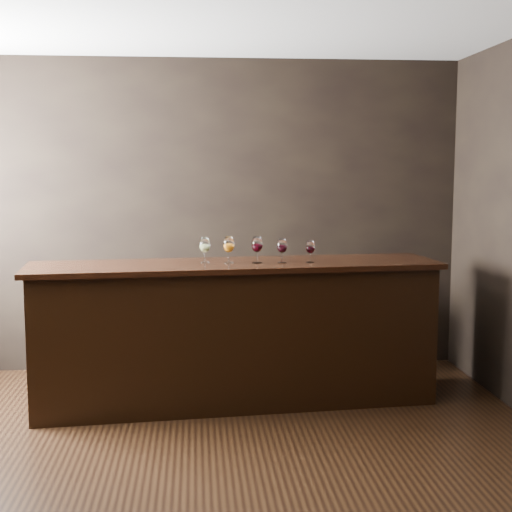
{
  "coord_description": "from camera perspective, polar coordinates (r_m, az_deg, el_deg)",
  "views": [
    {
      "loc": [
        0.1,
        -4.22,
        1.82
      ],
      "look_at": [
        0.56,
        1.19,
        1.16
      ],
      "focal_mm": 50.0,
      "sensor_mm": 36.0,
      "label": 1
    }
  ],
  "objects": [
    {
      "name": "glass_red_a",
      "position": [
        5.44,
        0.09,
        0.89
      ],
      "size": [
        0.09,
        0.09,
        0.2
      ],
      "color": "white",
      "rests_on": "bar_top"
    },
    {
      "name": "back_bar_shelf",
      "position": [
        6.4,
        -5.29,
        -5.48
      ],
      "size": [
        2.46,
        0.4,
        0.89
      ],
      "primitive_type": "cube",
      "color": "black",
      "rests_on": "ground"
    },
    {
      "name": "bar_top",
      "position": [
        5.47,
        -1.66,
        -0.75
      ],
      "size": [
        3.2,
        1.01,
        0.04
      ],
      "primitive_type": "cube",
      "rotation": [
        0.0,
        0.0,
        0.09
      ],
      "color": "black",
      "rests_on": "bar_counter"
    },
    {
      "name": "ground",
      "position": [
        4.6,
        -5.98,
        -16.41
      ],
      "size": [
        5.0,
        5.0,
        0.0
      ],
      "primitive_type": "plane",
      "color": "black",
      "rests_on": "ground"
    },
    {
      "name": "room_shell",
      "position": [
        4.34,
        -9.36,
        6.74
      ],
      "size": [
        5.02,
        4.52,
        2.81
      ],
      "color": "black",
      "rests_on": "ground"
    },
    {
      "name": "bar_counter",
      "position": [
        5.57,
        -1.64,
        -6.39
      ],
      "size": [
        3.09,
        0.93,
        1.07
      ],
      "primitive_type": "cube",
      "rotation": [
        0.0,
        0.0,
        0.09
      ],
      "color": "black",
      "rests_on": "ground"
    },
    {
      "name": "glass_amber",
      "position": [
        5.44,
        -2.19,
        0.88
      ],
      "size": [
        0.09,
        0.09,
        0.2
      ],
      "color": "white",
      "rests_on": "bar_top"
    },
    {
      "name": "glass_red_c",
      "position": [
        5.49,
        4.38,
        0.69
      ],
      "size": [
        0.07,
        0.07,
        0.17
      ],
      "color": "white",
      "rests_on": "bar_top"
    },
    {
      "name": "glass_red_b",
      "position": [
        5.44,
        2.1,
        0.79
      ],
      "size": [
        0.08,
        0.08,
        0.19
      ],
      "color": "white",
      "rests_on": "bar_top"
    },
    {
      "name": "glass_white",
      "position": [
        5.47,
        -4.13,
        0.84
      ],
      "size": [
        0.08,
        0.08,
        0.2
      ],
      "color": "white",
      "rests_on": "bar_top"
    }
  ]
}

